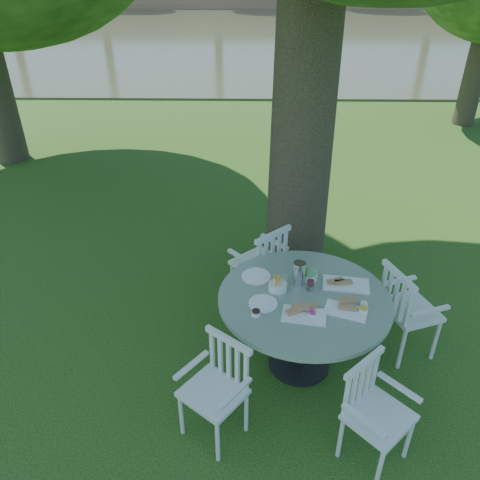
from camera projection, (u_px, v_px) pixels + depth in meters
name	position (u px, v px, depth m)	size (l,w,h in m)	color
ground	(240.00, 319.00, 4.92)	(140.00, 140.00, 0.00)	#16360B
table	(303.00, 310.00, 4.04)	(1.47, 1.47, 0.79)	black
chair_ne	(403.00, 306.00, 4.25)	(0.57, 0.59, 0.93)	silver
chair_nw	(264.00, 261.00, 4.87)	(0.65, 0.65, 0.94)	silver
chair_sw	(220.00, 380.00, 3.55)	(0.59, 0.58, 0.86)	silver
chair_se	(370.00, 404.00, 3.36)	(0.59, 0.59, 0.85)	silver
tableware	(302.00, 286.00, 4.01)	(1.13, 0.80, 0.22)	white
river	(249.00, 33.00, 24.68)	(100.00, 28.00, 0.12)	#383C23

